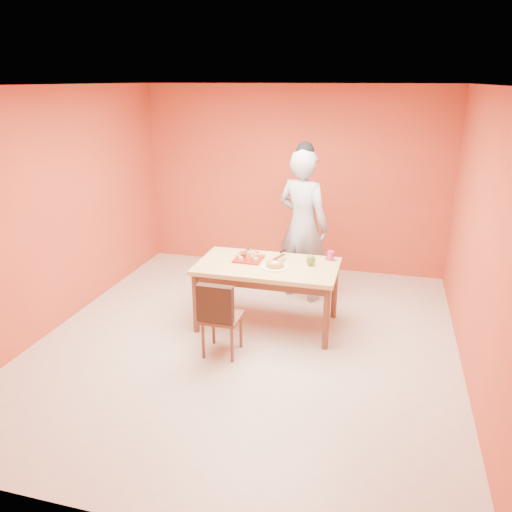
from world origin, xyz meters
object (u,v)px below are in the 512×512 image
(sponge_cake, at_px, (275,264))
(dining_chair, at_px, (221,316))
(pastry_platter, at_px, (249,259))
(red_dinner_plate, at_px, (249,254))
(person, at_px, (303,226))
(checker_tin, at_px, (329,258))
(dining_table, at_px, (267,272))
(egg_ornament, at_px, (311,260))
(magenta_glass, at_px, (331,256))

(sponge_cake, bearing_deg, dining_chair, -120.26)
(pastry_platter, distance_m, red_dinner_plate, 0.17)
(person, bearing_deg, checker_tin, 149.73)
(dining_chair, height_order, checker_tin, dining_chair)
(person, height_order, sponge_cake, person)
(red_dinner_plate, bearing_deg, dining_table, -41.35)
(dining_table, relative_size, red_dinner_plate, 6.32)
(egg_ornament, bearing_deg, dining_table, -177.81)
(person, bearing_deg, sponge_cake, 104.87)
(dining_chair, relative_size, red_dinner_plate, 3.35)
(dining_table, bearing_deg, person, 75.04)
(person, xyz_separation_m, egg_ornament, (0.24, -0.82, -0.16))
(magenta_glass, relative_size, checker_tin, 1.17)
(dining_chair, xyz_separation_m, magenta_glass, (0.98, 1.09, 0.38))
(dining_chair, distance_m, pastry_platter, 0.93)
(person, xyz_separation_m, magenta_glass, (0.44, -0.59, -0.17))
(person, height_order, egg_ornament, person)
(checker_tin, bearing_deg, pastry_platter, -164.09)
(person, distance_m, pastry_platter, 0.97)
(dining_table, height_order, red_dinner_plate, red_dinner_plate)
(person, xyz_separation_m, red_dinner_plate, (-0.53, -0.65, -0.21))
(dining_table, bearing_deg, dining_chair, -111.29)
(sponge_cake, height_order, egg_ornament, egg_ornament)
(pastry_platter, distance_m, sponge_cake, 0.39)
(dining_table, distance_m, red_dinner_plate, 0.40)
(egg_ornament, height_order, magenta_glass, egg_ornament)
(dining_table, height_order, dining_chair, dining_chair)
(person, distance_m, checker_tin, 0.72)
(red_dinner_plate, height_order, sponge_cake, sponge_cake)
(magenta_glass, bearing_deg, pastry_platter, -166.22)
(red_dinner_plate, bearing_deg, dining_chair, -90.67)
(pastry_platter, relative_size, egg_ornament, 2.45)
(pastry_platter, bearing_deg, dining_chair, -93.53)
(sponge_cake, xyz_separation_m, egg_ornament, (0.38, 0.17, 0.03))
(pastry_platter, distance_m, magenta_glass, 0.96)
(checker_tin, bearing_deg, dining_chair, -130.55)
(pastry_platter, xyz_separation_m, sponge_cake, (0.35, -0.17, 0.03))
(magenta_glass, height_order, checker_tin, magenta_glass)
(magenta_glass, bearing_deg, sponge_cake, -145.49)
(person, height_order, checker_tin, person)
(sponge_cake, bearing_deg, person, 82.09)
(egg_ornament, distance_m, checker_tin, 0.32)
(dining_table, distance_m, pastry_platter, 0.28)
(red_dinner_plate, bearing_deg, checker_tin, 5.75)
(person, height_order, pastry_platter, person)
(sponge_cake, bearing_deg, magenta_glass, 34.51)
(dining_table, bearing_deg, egg_ornament, 10.53)
(dining_table, distance_m, checker_tin, 0.75)
(sponge_cake, distance_m, magenta_glass, 0.70)
(dining_table, bearing_deg, magenta_glass, 25.13)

